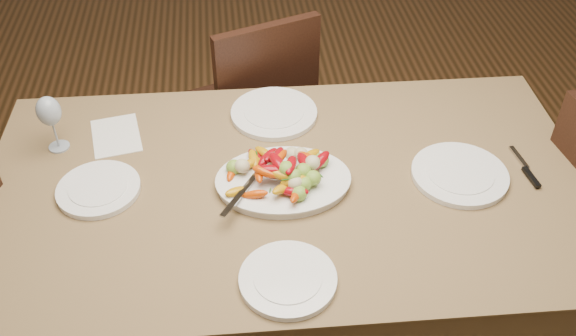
% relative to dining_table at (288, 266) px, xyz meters
% --- Properties ---
extents(dining_table, '(1.87, 1.09, 0.76)m').
position_rel_dining_table_xyz_m(dining_table, '(0.00, 0.00, 0.00)').
color(dining_table, brown).
rests_on(dining_table, ground).
extents(chair_far, '(0.54, 0.54, 0.95)m').
position_rel_dining_table_xyz_m(chair_far, '(-0.07, 0.81, 0.10)').
color(chair_far, black).
rests_on(chair_far, ground).
extents(serving_platter, '(0.40, 0.30, 0.02)m').
position_rel_dining_table_xyz_m(serving_platter, '(-0.01, -0.01, 0.39)').
color(serving_platter, white).
rests_on(serving_platter, dining_table).
extents(roasted_vegetables, '(0.33, 0.23, 0.09)m').
position_rel_dining_table_xyz_m(roasted_vegetables, '(-0.01, -0.01, 0.45)').
color(roasted_vegetables, maroon).
rests_on(roasted_vegetables, serving_platter).
extents(serving_spoon, '(0.27, 0.19, 0.03)m').
position_rel_dining_table_xyz_m(serving_spoon, '(-0.08, -0.04, 0.43)').
color(serving_spoon, '#9EA0A8').
rests_on(serving_spoon, serving_platter).
extents(plate_left, '(0.25, 0.25, 0.02)m').
position_rel_dining_table_xyz_m(plate_left, '(-0.56, 0.03, 0.39)').
color(plate_left, white).
rests_on(plate_left, dining_table).
extents(plate_right, '(0.29, 0.29, 0.02)m').
position_rel_dining_table_xyz_m(plate_right, '(0.52, -0.03, 0.39)').
color(plate_right, white).
rests_on(plate_right, dining_table).
extents(plate_far, '(0.29, 0.29, 0.02)m').
position_rel_dining_table_xyz_m(plate_far, '(-0.01, 0.35, 0.39)').
color(plate_far, white).
rests_on(plate_far, dining_table).
extents(plate_near, '(0.25, 0.25, 0.02)m').
position_rel_dining_table_xyz_m(plate_near, '(-0.04, -0.37, 0.39)').
color(plate_near, white).
rests_on(plate_near, dining_table).
extents(wine_glass, '(0.08, 0.08, 0.20)m').
position_rel_dining_table_xyz_m(wine_glass, '(-0.71, 0.25, 0.48)').
color(wine_glass, '#8C99A5').
rests_on(wine_glass, dining_table).
extents(menu_card, '(0.19, 0.23, 0.00)m').
position_rel_dining_table_xyz_m(menu_card, '(-0.54, 0.29, 0.38)').
color(menu_card, silver).
rests_on(menu_card, dining_table).
extents(table_knife, '(0.04, 0.20, 0.01)m').
position_rel_dining_table_xyz_m(table_knife, '(0.74, -0.02, 0.38)').
color(table_knife, '#9EA0A8').
rests_on(table_knife, dining_table).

